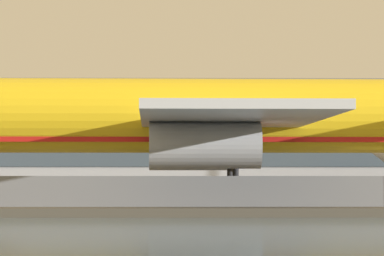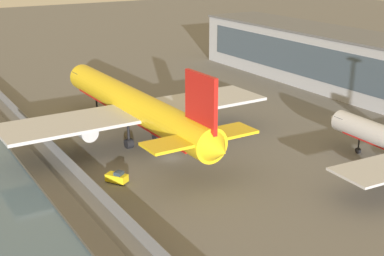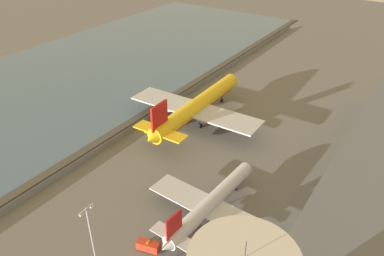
% 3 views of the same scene
% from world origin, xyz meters
% --- Properties ---
extents(ground_plane, '(500.00, 500.00, 0.00)m').
position_xyz_m(ground_plane, '(0.00, 0.00, 0.00)').
color(ground_plane, '#66635E').
extents(shoreline_seawall, '(320.00, 3.00, 0.50)m').
position_xyz_m(shoreline_seawall, '(0.00, -20.50, 0.25)').
color(shoreline_seawall, '#474238').
rests_on(shoreline_seawall, ground).
extents(perimeter_fence, '(280.00, 0.10, 2.23)m').
position_xyz_m(perimeter_fence, '(0.00, -16.00, 1.12)').
color(perimeter_fence, slate).
rests_on(perimeter_fence, ground).
extents(cargo_jet_yellow, '(56.83, 48.45, 16.66)m').
position_xyz_m(cargo_jet_yellow, '(-10.77, -1.06, 6.36)').
color(cargo_jet_yellow, yellow).
rests_on(cargo_jet_yellow, ground).
extents(baggage_tug, '(3.56, 3.08, 1.80)m').
position_xyz_m(baggage_tug, '(4.34, -11.49, 0.81)').
color(baggage_tug, yellow).
rests_on(baggage_tug, ground).
extents(terminal_building, '(116.53, 17.49, 13.74)m').
position_xyz_m(terminal_building, '(-6.91, 58.01, 6.88)').
color(terminal_building, '#9EA3AD').
rests_on(terminal_building, ground).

